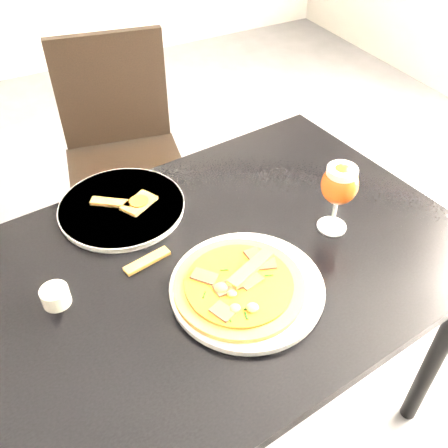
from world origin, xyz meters
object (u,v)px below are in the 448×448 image
beer_glass (340,185)px  dining_table (213,286)px  pizza (239,285)px  chair_far (124,154)px

beer_glass → dining_table: bearing=173.3°
dining_table → pizza: (0.01, -0.11, 0.12)m
dining_table → beer_glass: bearing=-12.6°
dining_table → chair_far: bearing=80.4°
dining_table → chair_far: 0.88m
pizza → beer_glass: size_ratio=1.54×
dining_table → pizza: pizza is taller
chair_far → pizza: (-0.05, -0.98, 0.27)m
pizza → beer_glass: 0.33m
dining_table → pizza: size_ratio=4.56×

